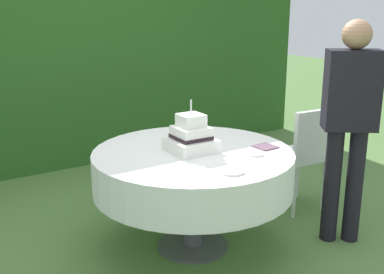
{
  "coord_description": "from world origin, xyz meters",
  "views": [
    {
      "loc": [
        -1.69,
        -2.6,
        1.7
      ],
      "look_at": [
        -0.0,
        0.01,
        0.82
      ],
      "focal_mm": 44.42,
      "sensor_mm": 36.0,
      "label": 1
    }
  ],
  "objects_px": {
    "napkin_stack": "(265,147)",
    "standing_person": "(349,118)",
    "cake_table": "(193,170)",
    "serving_plate_far": "(255,154)",
    "wedding_cake": "(191,137)",
    "garden_chair": "(305,150)",
    "serving_plate_near": "(232,172)"
  },
  "relations": [
    {
      "from": "napkin_stack",
      "to": "standing_person",
      "type": "bearing_deg",
      "value": -30.22
    },
    {
      "from": "cake_table",
      "to": "serving_plate_far",
      "type": "height_order",
      "value": "serving_plate_far"
    },
    {
      "from": "standing_person",
      "to": "wedding_cake",
      "type": "bearing_deg",
      "value": 152.41
    },
    {
      "from": "garden_chair",
      "to": "wedding_cake",
      "type": "bearing_deg",
      "value": -179.56
    },
    {
      "from": "cake_table",
      "to": "napkin_stack",
      "type": "height_order",
      "value": "napkin_stack"
    },
    {
      "from": "napkin_stack",
      "to": "garden_chair",
      "type": "bearing_deg",
      "value": 19.67
    },
    {
      "from": "cake_table",
      "to": "standing_person",
      "type": "xyz_separation_m",
      "value": [
        0.98,
        -0.5,
        0.34
      ]
    },
    {
      "from": "serving_plate_near",
      "to": "serving_plate_far",
      "type": "relative_size",
      "value": 1.38
    },
    {
      "from": "cake_table",
      "to": "wedding_cake",
      "type": "bearing_deg",
      "value": 102.93
    },
    {
      "from": "garden_chair",
      "to": "standing_person",
      "type": "bearing_deg",
      "value": -104.73
    },
    {
      "from": "cake_table",
      "to": "standing_person",
      "type": "distance_m",
      "value": 1.15
    },
    {
      "from": "cake_table",
      "to": "serving_plate_far",
      "type": "bearing_deg",
      "value": -44.96
    },
    {
      "from": "cake_table",
      "to": "wedding_cake",
      "type": "xyz_separation_m",
      "value": [
        -0.0,
        0.02,
        0.23
      ]
    },
    {
      "from": "serving_plate_near",
      "to": "garden_chair",
      "type": "relative_size",
      "value": 0.16
    },
    {
      "from": "wedding_cake",
      "to": "standing_person",
      "type": "height_order",
      "value": "standing_person"
    },
    {
      "from": "wedding_cake",
      "to": "garden_chair",
      "type": "relative_size",
      "value": 0.4
    },
    {
      "from": "cake_table",
      "to": "garden_chair",
      "type": "distance_m",
      "value": 1.11
    },
    {
      "from": "serving_plate_far",
      "to": "napkin_stack",
      "type": "relative_size",
      "value": 0.74
    },
    {
      "from": "cake_table",
      "to": "standing_person",
      "type": "relative_size",
      "value": 0.86
    },
    {
      "from": "napkin_stack",
      "to": "wedding_cake",
      "type": "bearing_deg",
      "value": 155.31
    },
    {
      "from": "serving_plate_near",
      "to": "cake_table",
      "type": "bearing_deg",
      "value": 85.84
    },
    {
      "from": "wedding_cake",
      "to": "serving_plate_far",
      "type": "relative_size",
      "value": 3.51
    },
    {
      "from": "napkin_stack",
      "to": "garden_chair",
      "type": "xyz_separation_m",
      "value": [
        0.64,
        0.23,
        -0.19
      ]
    },
    {
      "from": "serving_plate_near",
      "to": "napkin_stack",
      "type": "height_order",
      "value": "serving_plate_near"
    },
    {
      "from": "cake_table",
      "to": "serving_plate_far",
      "type": "relative_size",
      "value": 13.53
    },
    {
      "from": "garden_chair",
      "to": "standing_person",
      "type": "height_order",
      "value": "standing_person"
    },
    {
      "from": "wedding_cake",
      "to": "serving_plate_far",
      "type": "distance_m",
      "value": 0.45
    },
    {
      "from": "napkin_stack",
      "to": "standing_person",
      "type": "height_order",
      "value": "standing_person"
    },
    {
      "from": "serving_plate_near",
      "to": "garden_chair",
      "type": "xyz_separation_m",
      "value": [
        1.15,
        0.51,
        -0.19
      ]
    },
    {
      "from": "garden_chair",
      "to": "napkin_stack",
      "type": "bearing_deg",
      "value": -160.33
    },
    {
      "from": "wedding_cake",
      "to": "serving_plate_near",
      "type": "height_order",
      "value": "wedding_cake"
    },
    {
      "from": "cake_table",
      "to": "garden_chair",
      "type": "bearing_deg",
      "value": 1.24
    }
  ]
}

